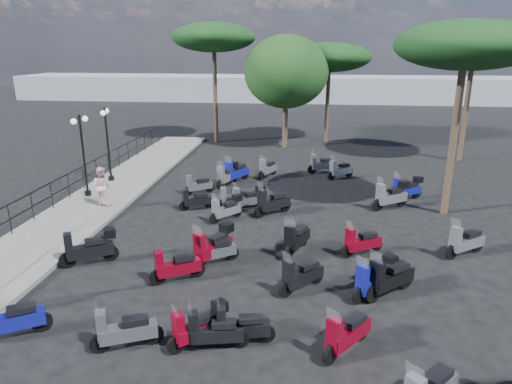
# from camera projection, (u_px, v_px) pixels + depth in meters

# --- Properties ---
(ground) EXTENTS (120.00, 120.00, 0.00)m
(ground) POSITION_uv_depth(u_px,v_px,m) (231.00, 241.00, 16.01)
(ground) COLOR black
(ground) RESTS_ON ground
(sidewalk) EXTENTS (3.00, 30.00, 0.15)m
(sidewalk) POSITION_uv_depth(u_px,v_px,m) (93.00, 204.00, 19.54)
(sidewalk) COLOR #5E5C5A
(sidewalk) RESTS_ON ground
(railing) EXTENTS (0.04, 26.04, 1.10)m
(railing) POSITION_uv_depth(u_px,v_px,m) (60.00, 186.00, 19.25)
(railing) COLOR black
(railing) RESTS_ON sidewalk
(lamp_post_1) EXTENTS (0.35, 1.06, 3.60)m
(lamp_post_1) POSITION_uv_depth(u_px,v_px,m) (83.00, 150.00, 19.84)
(lamp_post_1) COLOR black
(lamp_post_1) RESTS_ON sidewalk
(lamp_post_2) EXTENTS (0.45, 1.04, 3.62)m
(lamp_post_2) POSITION_uv_depth(u_px,v_px,m) (107.00, 139.00, 22.17)
(lamp_post_2) COLOR black
(lamp_post_2) RESTS_ON sidewalk
(pedestrian_far) EXTENTS (0.86, 0.69, 1.66)m
(pedestrian_far) POSITION_uv_depth(u_px,v_px,m) (101.00, 186.00, 18.95)
(pedestrian_far) COLOR beige
(pedestrian_far) RESTS_ON sidewalk
(scooter_0) EXTENTS (1.53, 0.83, 1.30)m
(scooter_0) POSITION_uv_depth(u_px,v_px,m) (124.00, 331.00, 10.17)
(scooter_0) COLOR black
(scooter_0) RESTS_ON ground
(scooter_1) EXTENTS (1.49, 1.02, 1.35)m
(scooter_1) POSITION_uv_depth(u_px,v_px,m) (10.00, 320.00, 10.53)
(scooter_1) COLOR black
(scooter_1) RESTS_ON ground
(scooter_2) EXTENTS (1.61, 1.08, 1.42)m
(scooter_2) POSITION_uv_depth(u_px,v_px,m) (89.00, 248.00, 14.16)
(scooter_2) COLOR black
(scooter_2) RESTS_ON ground
(scooter_3) EXTENTS (1.37, 0.79, 1.18)m
(scooter_3) POSITION_uv_depth(u_px,v_px,m) (196.00, 200.00, 18.98)
(scooter_3) COLOR black
(scooter_3) RESTS_ON ground
(scooter_4) EXTENTS (1.27, 0.96, 1.19)m
(scooter_4) POSITION_uv_depth(u_px,v_px,m) (198.00, 185.00, 21.01)
(scooter_4) COLOR black
(scooter_4) RESTS_ON ground
(scooter_5) EXTENTS (0.89, 1.66, 1.39)m
(scooter_5) POSITION_uv_depth(u_px,v_px,m) (227.00, 175.00, 22.27)
(scooter_5) COLOR black
(scooter_5) RESTS_ON ground
(scooter_6) EXTENTS (1.26, 1.12, 1.23)m
(scooter_6) POSITION_uv_depth(u_px,v_px,m) (199.00, 327.00, 10.30)
(scooter_6) COLOR black
(scooter_6) RESTS_ON ground
(scooter_7) EXTENTS (1.46, 0.97, 1.31)m
(scooter_7) POSITION_uv_depth(u_px,v_px,m) (176.00, 267.00, 13.13)
(scooter_7) COLOR black
(scooter_7) RESTS_ON ground
(scooter_8) EXTENTS (1.33, 0.97, 1.24)m
(scooter_8) POSITION_uv_depth(u_px,v_px,m) (215.00, 251.00, 14.21)
(scooter_8) COLOR black
(scooter_8) RESTS_ON ground
(scooter_9) EXTENTS (1.16, 1.25, 1.24)m
(scooter_9) POSITION_uv_depth(u_px,v_px,m) (226.00, 209.00, 17.77)
(scooter_9) COLOR black
(scooter_9) RESTS_ON ground
(scooter_10) EXTENTS (1.41, 0.79, 1.20)m
(scooter_10) POSITION_uv_depth(u_px,v_px,m) (233.00, 198.00, 19.18)
(scooter_10) COLOR black
(scooter_10) RESTS_ON ground
(scooter_11) EXTENTS (1.09, 1.66, 1.48)m
(scooter_11) POSITION_uv_depth(u_px,v_px,m) (236.00, 173.00, 22.79)
(scooter_11) COLOR black
(scooter_11) RESTS_ON ground
(scooter_12) EXTENTS (1.51, 0.55, 1.21)m
(scooter_12) POSITION_uv_depth(u_px,v_px,m) (214.00, 333.00, 10.16)
(scooter_12) COLOR black
(scooter_12) RESTS_ON ground
(scooter_13) EXTENTS (1.13, 1.38, 1.34)m
(scooter_13) POSITION_uv_depth(u_px,v_px,m) (346.00, 334.00, 10.04)
(scooter_13) COLOR black
(scooter_13) RESTS_ON ground
(scooter_14) EXTENTS (1.12, 1.65, 1.46)m
(scooter_14) POSITION_uv_depth(u_px,v_px,m) (213.00, 246.00, 14.28)
(scooter_14) COLOR black
(scooter_14) RESTS_ON ground
(scooter_15) EXTENTS (1.44, 1.03, 1.29)m
(scooter_15) POSITION_uv_depth(u_px,v_px,m) (248.00, 199.00, 18.93)
(scooter_15) COLOR black
(scooter_15) RESTS_ON ground
(scooter_16) EXTENTS (1.42, 1.29, 1.44)m
(scooter_16) POSITION_uv_depth(u_px,v_px,m) (272.00, 203.00, 18.41)
(scooter_16) COLOR black
(scooter_16) RESTS_ON ground
(scooter_17) EXTENTS (0.89, 1.53, 1.31)m
(scooter_17) POSITION_uv_depth(u_px,v_px,m) (267.00, 169.00, 23.71)
(scooter_17) COLOR black
(scooter_17) RESTS_ON ground
(scooter_19) EXTENTS (1.48, 1.32, 1.49)m
(scooter_19) POSITION_uv_depth(u_px,v_px,m) (389.00, 278.00, 12.35)
(scooter_19) COLOR black
(scooter_19) RESTS_ON ground
(scooter_20) EXTENTS (1.24, 1.26, 1.33)m
(scooter_20) POSITION_uv_depth(u_px,v_px,m) (301.00, 276.00, 12.61)
(scooter_20) COLOR black
(scooter_20) RESTS_ON ground
(scooter_21) EXTENTS (0.87, 1.73, 1.44)m
(scooter_21) POSITION_uv_depth(u_px,v_px,m) (296.00, 239.00, 14.91)
(scooter_21) COLOR black
(scooter_21) RESTS_ON ground
(scooter_22) EXTENTS (1.62, 1.18, 1.47)m
(scooter_22) POSITION_uv_depth(u_px,v_px,m) (391.00, 196.00, 19.07)
(scooter_22) COLOR black
(scooter_22) RESTS_ON ground
(scooter_23) EXTENTS (1.61, 0.88, 1.36)m
(scooter_23) POSITION_uv_depth(u_px,v_px,m) (322.00, 165.00, 24.49)
(scooter_23) COLOR black
(scooter_23) RESTS_ON ground
(scooter_25) EXTENTS (1.31, 1.33, 1.35)m
(scooter_25) POSITION_uv_depth(u_px,v_px,m) (375.00, 279.00, 12.33)
(scooter_25) COLOR black
(scooter_25) RESTS_ON ground
(scooter_26) EXTENTS (1.42, 0.94, 1.27)m
(scooter_26) POSITION_uv_depth(u_px,v_px,m) (361.00, 243.00, 14.79)
(scooter_26) COLOR black
(scooter_26) RESTS_ON ground
(scooter_27) EXTENTS (1.49, 1.10, 1.39)m
(scooter_27) POSITION_uv_depth(u_px,v_px,m) (465.00, 242.00, 14.74)
(scooter_27) COLOR black
(scooter_27) RESTS_ON ground
(scooter_28) EXTENTS (1.51, 0.97, 1.32)m
(scooter_28) POSITION_uv_depth(u_px,v_px,m) (407.00, 189.00, 20.21)
(scooter_28) COLOR black
(scooter_28) RESTS_ON ground
(scooter_29) EXTENTS (1.37, 1.06, 1.30)m
(scooter_29) POSITION_uv_depth(u_px,v_px,m) (340.00, 170.00, 23.47)
(scooter_29) COLOR black
(scooter_29) RESTS_ON ground
(scooter_30) EXTENTS (1.51, 0.55, 1.21)m
(scooter_30) POSITION_uv_depth(u_px,v_px,m) (241.00, 327.00, 10.35)
(scooter_30) COLOR black
(scooter_30) RESTS_ON ground
(broadleaf_tree) EXTENTS (5.52, 5.52, 7.32)m
(broadleaf_tree) POSITION_uv_depth(u_px,v_px,m) (286.00, 72.00, 29.58)
(broadleaf_tree) COLOR #38281E
(broadleaf_tree) RESTS_ON ground
(pine_0) EXTENTS (5.72, 5.72, 6.85)m
(pine_0) POSITION_uv_depth(u_px,v_px,m) (330.00, 57.00, 31.20)
(pine_0) COLOR #38281E
(pine_0) RESTS_ON ground
(pine_1) EXTENTS (6.16, 6.16, 7.47)m
(pine_1) POSITION_uv_depth(u_px,v_px,m) (474.00, 49.00, 25.44)
(pine_1) COLOR #38281E
(pine_1) RESTS_ON ground
(pine_2) EXTENTS (5.68, 5.68, 8.14)m
(pine_2) POSITION_uv_depth(u_px,v_px,m) (214.00, 38.00, 30.67)
(pine_2) COLOR #38281E
(pine_2) RESTS_ON ground
(pine_3) EXTENTS (5.25, 5.25, 7.49)m
(pine_3) POSITION_uv_depth(u_px,v_px,m) (466.00, 46.00, 16.68)
(pine_3) COLOR #38281E
(pine_3) RESTS_ON ground
(distant_hills) EXTENTS (70.00, 8.00, 3.00)m
(distant_hills) POSITION_uv_depth(u_px,v_px,m) (290.00, 88.00, 58.15)
(distant_hills) COLOR gray
(distant_hills) RESTS_ON ground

